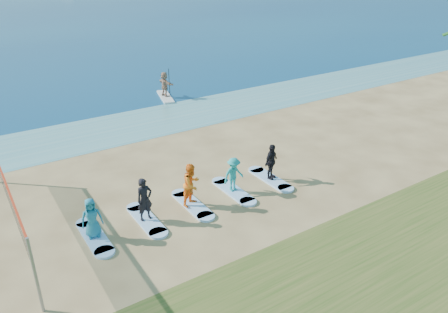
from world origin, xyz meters
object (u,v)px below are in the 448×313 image
student_3 (234,174)px  student_4 (271,162)px  volleyball_net (5,187)px  paddleboard (165,97)px  student_2 (192,184)px  student_1 (145,199)px  surfboard_4 (270,179)px  student_0 (92,218)px  paddleboarder (165,84)px  surfboard_3 (233,191)px  surfboard_1 (146,220)px  surfboard_2 (192,205)px  surfboard_0 (95,237)px

student_3 → student_4: 1.99m
volleyball_net → paddleboard: (11.76, 11.70, -1.84)m
student_2 → student_1: bearing=156.8°
paddleboard → surfboard_4: size_ratio=1.36×
student_0 → student_3: (5.98, 0.00, 0.00)m
paddleboarder → student_3: size_ratio=1.13×
paddleboard → paddleboarder: bearing=0.0°
student_1 → surfboard_3: student_1 is taller
volleyball_net → student_0: size_ratio=6.08×
student_0 → student_3: 5.98m
student_1 → paddleboarder: bearing=56.3°
student_0 → surfboard_1: student_0 is taller
student_1 → student_2: size_ratio=0.96×
paddleboard → surfboard_2: (-5.51, -13.56, -0.01)m
student_3 → surfboard_1: bearing=175.9°
student_1 → student_4: 5.98m
student_3 → volleyball_net: bearing=163.2°
paddleboard → student_2: 14.67m
paddleboard → student_2: (-5.51, -13.56, 0.91)m
surfboard_1 → surfboard_0: bearing=180.0°
paddleboarder → surfboard_2: bearing=150.2°
student_0 → surfboard_2: bearing=9.7°
paddleboarder → student_0: bearing=137.4°
paddleboard → student_0: student_0 is taller
volleyball_net → student_1: bearing=-23.6°
student_0 → surfboard_4: student_0 is taller
surfboard_4 → student_4: student_4 is taller
surfboard_4 → surfboard_2: bearing=180.0°
surfboard_3 → student_4: student_4 is taller
paddleboard → surfboard_0: size_ratio=1.36×
student_3 → student_2: bearing=175.9°
surfboard_1 → student_1: student_1 is taller
surfboard_4 → student_4: 0.85m
surfboard_0 → surfboard_4: bearing=0.0°
student_2 → surfboard_3: (1.99, 0.00, -0.92)m
student_2 → surfboard_3: 2.19m
paddleboarder → student_3: paddleboarder is taller
paddleboarder → surfboard_0: size_ratio=0.77×
surfboard_3 → student_0: bearing=180.0°
surfboard_0 → surfboard_3: 5.98m
volleyball_net → paddleboard: volleyball_net is taller
paddleboarder → surfboard_2: paddleboarder is taller
student_0 → student_4: 7.97m
volleyball_net → student_3: (8.25, -1.87, -1.07)m
student_2 → student_4: size_ratio=1.08×
student_3 → surfboard_4: 2.14m
surfboard_0 → surfboard_1: 1.99m
surfboard_2 → student_4: bearing=0.0°
surfboard_1 → student_1: 0.89m
student_3 → surfboard_4: bearing=-4.1°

